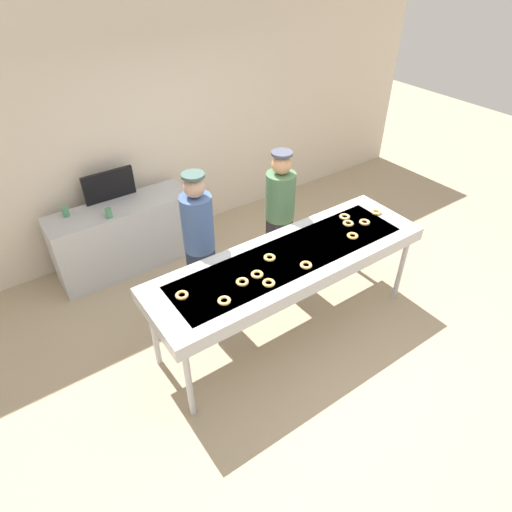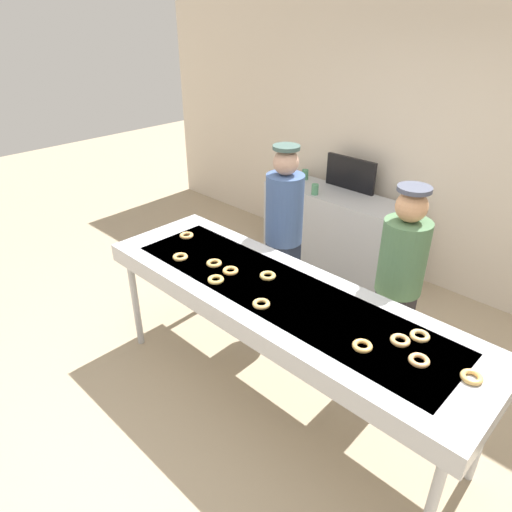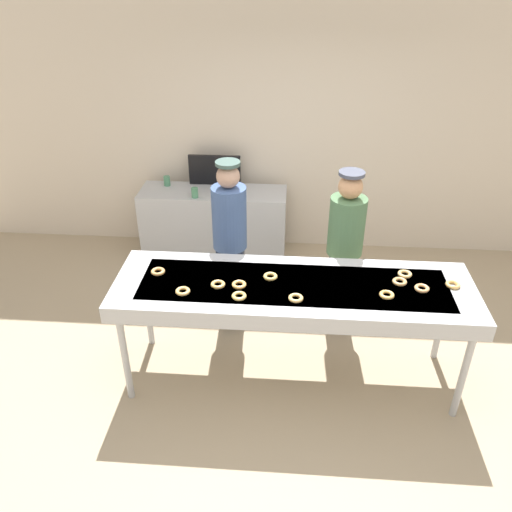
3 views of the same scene
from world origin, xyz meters
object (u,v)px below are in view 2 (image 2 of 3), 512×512
glazed_donut_1 (261,304)px  glazed_donut_7 (214,263)px  glazed_donut_2 (268,276)px  prep_counter (335,230)px  worker_baker (399,282)px  menu_display (350,174)px  glazed_donut_8 (230,271)px  worker_assistant (284,235)px  glazed_donut_11 (419,360)px  fryer_conveyor (281,301)px  glazed_donut_6 (472,377)px  paper_cup_1 (315,189)px  glazed_donut_10 (362,346)px  glazed_donut_0 (216,280)px  glazed_donut_3 (186,235)px  paper_cup_0 (305,174)px  glazed_donut_4 (180,257)px  glazed_donut_9 (420,336)px  glazed_donut_5 (400,340)px

glazed_donut_1 → glazed_donut_7: (-0.60, 0.14, 0.00)m
glazed_donut_2 → prep_counter: 2.10m
worker_baker → menu_display: worker_baker is taller
glazed_donut_8 → worker_baker: worker_baker is taller
glazed_donut_7 → worker_assistant: (0.00, 0.76, -0.04)m
glazed_donut_8 → glazed_donut_11: (1.39, 0.05, 0.00)m
fryer_conveyor → menu_display: 2.36m
glazed_donut_6 → worker_baker: bearing=138.5°
glazed_donut_7 → paper_cup_1: glazed_donut_7 is taller
fryer_conveyor → glazed_donut_10: size_ratio=25.09×
glazed_donut_11 → worker_assistant: size_ratio=0.07×
glazed_donut_8 → glazed_donut_0: bearing=-84.1°
glazed_donut_1 → prep_counter: (-0.94, 2.17, -0.54)m
glazed_donut_3 → prep_counter: bearing=85.3°
fryer_conveyor → worker_assistant: (-0.58, 0.69, 0.04)m
glazed_donut_6 → paper_cup_0: 3.36m
glazed_donut_6 → glazed_donut_1: bearing=-167.4°
worker_baker → glazed_donut_4: bearing=46.0°
glazed_donut_11 → menu_display: 2.88m
glazed_donut_8 → glazed_donut_9: (1.29, 0.25, 0.00)m
glazed_donut_6 → worker_assistant: size_ratio=0.07×
worker_assistant → glazed_donut_9: bearing=152.6°
glazed_donut_6 → menu_display: 3.00m
glazed_donut_2 → glazed_donut_3: same height
glazed_donut_4 → glazed_donut_7: (0.25, 0.11, 0.00)m
worker_baker → menu_display: 1.98m
glazed_donut_2 → glazed_donut_3: (-0.90, 0.01, 0.00)m
glazed_donut_3 → worker_baker: 1.67m
glazed_donut_0 → glazed_donut_7: bearing=141.6°
glazed_donut_10 → glazed_donut_2: bearing=168.0°
worker_assistant → menu_display: worker_assistant is taller
glazed_donut_7 → menu_display: size_ratio=0.19×
glazed_donut_8 → glazed_donut_10: size_ratio=1.00×
glazed_donut_7 → glazed_donut_5: bearing=5.8°
glazed_donut_2 → glazed_donut_9: same height
worker_assistant → prep_counter: 1.41m
fryer_conveyor → glazed_donut_11: (0.97, -0.01, 0.09)m
glazed_donut_5 → glazed_donut_10: same height
worker_baker → glazed_donut_3: bearing=33.7°
glazed_donut_7 → glazed_donut_0: bearing=-38.4°
glazed_donut_8 → glazed_donut_6: bearing=4.3°
glazed_donut_2 → glazed_donut_4: 0.69m
prep_counter → glazed_donut_4: bearing=-87.4°
glazed_donut_10 → prep_counter: size_ratio=0.07×
fryer_conveyor → glazed_donut_9: (0.88, 0.19, 0.09)m
glazed_donut_0 → glazed_donut_2: bearing=52.3°
glazed_donut_7 → menu_display: bearing=98.8°
fryer_conveyor → paper_cup_1: 2.09m
glazed_donut_4 → glazed_donut_8: bearing=16.3°
glazed_donut_4 → glazed_donut_2: bearing=21.3°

